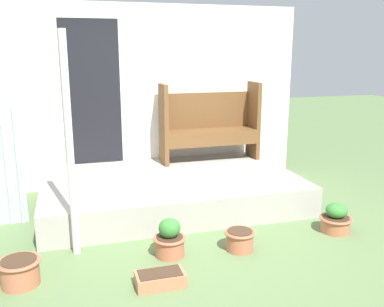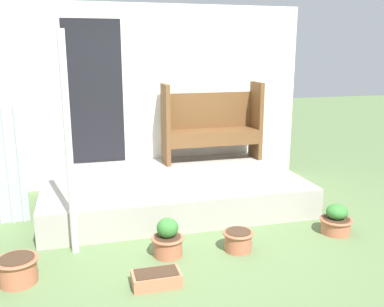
% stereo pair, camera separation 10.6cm
% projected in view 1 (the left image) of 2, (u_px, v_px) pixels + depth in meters
% --- Properties ---
extents(ground_plane, '(24.00, 24.00, 0.00)m').
position_uv_depth(ground_plane, '(184.00, 235.00, 4.67)').
color(ground_plane, '#5B7547').
extents(porch_slab, '(3.22, 1.98, 0.37)m').
position_uv_depth(porch_slab, '(171.00, 190.00, 5.57)').
color(porch_slab, '#A8A399').
rests_on(porch_slab, ground_plane).
extents(house_wall, '(4.42, 0.08, 2.60)m').
position_uv_depth(house_wall, '(151.00, 96.00, 6.25)').
color(house_wall, white).
rests_on(house_wall, ground_plane).
extents(support_post, '(0.07, 0.07, 2.15)m').
position_uv_depth(support_post, '(70.00, 148.00, 4.00)').
color(support_post, silver).
rests_on(support_post, ground_plane).
extents(bench, '(1.45, 0.41, 1.14)m').
position_uv_depth(bench, '(209.00, 122.00, 6.26)').
color(bench, brown).
rests_on(bench, porch_slab).
extents(flower_pot_left, '(0.36, 0.36, 0.23)m').
position_uv_depth(flower_pot_left, '(20.00, 271.00, 3.65)').
color(flower_pot_left, '#B76647').
rests_on(flower_pot_left, ground_plane).
extents(flower_pot_middle, '(0.32, 0.32, 0.39)m').
position_uv_depth(flower_pot_middle, '(170.00, 240.00, 4.15)').
color(flower_pot_middle, '#B76647').
rests_on(flower_pot_middle, ground_plane).
extents(flower_pot_right, '(0.31, 0.31, 0.21)m').
position_uv_depth(flower_pot_right, '(240.00, 239.00, 4.29)').
color(flower_pot_right, '#B76647').
rests_on(flower_pot_right, ground_plane).
extents(flower_pot_far_right, '(0.35, 0.35, 0.33)m').
position_uv_depth(flower_pot_far_right, '(336.00, 219.00, 4.71)').
color(flower_pot_far_right, '#B76647').
rests_on(flower_pot_far_right, ground_plane).
extents(planter_box_rect, '(0.42, 0.23, 0.12)m').
position_uv_depth(planter_box_rect, '(160.00, 279.00, 3.65)').
color(planter_box_rect, '#C67251').
rests_on(planter_box_rect, ground_plane).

